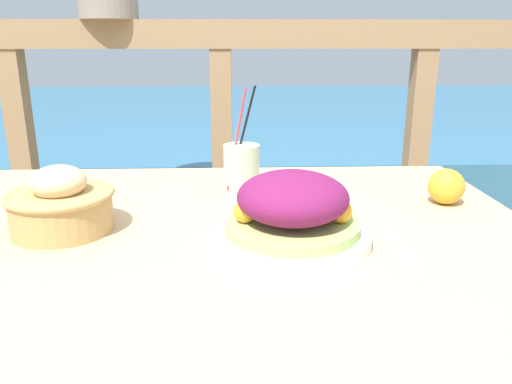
{
  "coord_description": "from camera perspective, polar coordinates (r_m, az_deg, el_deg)",
  "views": [
    {
      "loc": [
        0.05,
        -0.82,
        1.05
      ],
      "look_at": [
        0.09,
        0.07,
        0.77
      ],
      "focal_mm": 35.0,
      "sensor_mm": 36.0,
      "label": 1
    }
  ],
  "objects": [
    {
      "name": "fork",
      "position": [
        0.89,
        16.1,
        -5.56
      ],
      "size": [
        0.02,
        0.18,
        0.0
      ],
      "color": "silver",
      "rests_on": "patio_table"
    },
    {
      "name": "sea_backdrop",
      "position": [
        4.28,
        -2.82,
        6.32
      ],
      "size": [
        12.0,
        4.0,
        0.49
      ],
      "color": "teal",
      "rests_on": "ground_plane"
    },
    {
      "name": "drink_glass",
      "position": [
        1.06,
        -1.64,
        2.25
      ],
      "size": [
        0.08,
        0.08,
        0.24
      ],
      "color": "beige",
      "rests_on": "patio_table"
    },
    {
      "name": "railing_fence",
      "position": [
        1.73,
        -3.92,
        7.36
      ],
      "size": [
        2.8,
        0.08,
        1.11
      ],
      "color": "#937551",
      "rests_on": "ground_plane"
    },
    {
      "name": "patio_table",
      "position": [
        0.92,
        -5.33,
        -9.72
      ],
      "size": [
        1.22,
        0.98,
        0.71
      ],
      "color": "tan",
      "rests_on": "ground_plane"
    },
    {
      "name": "bread_basket",
      "position": [
        0.96,
        -21.4,
        -1.33
      ],
      "size": [
        0.19,
        0.19,
        0.12
      ],
      "color": "tan",
      "rests_on": "patio_table"
    },
    {
      "name": "orange_near_basket",
      "position": [
        1.12,
        20.93,
        0.59
      ],
      "size": [
        0.08,
        0.08,
        0.08
      ],
      "color": "#F9A328",
      "rests_on": "patio_table"
    },
    {
      "name": "salad_plate",
      "position": [
        0.85,
        4.19,
        -2.4
      ],
      "size": [
        0.27,
        0.27,
        0.12
      ],
      "color": "white",
      "rests_on": "patio_table"
    }
  ]
}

